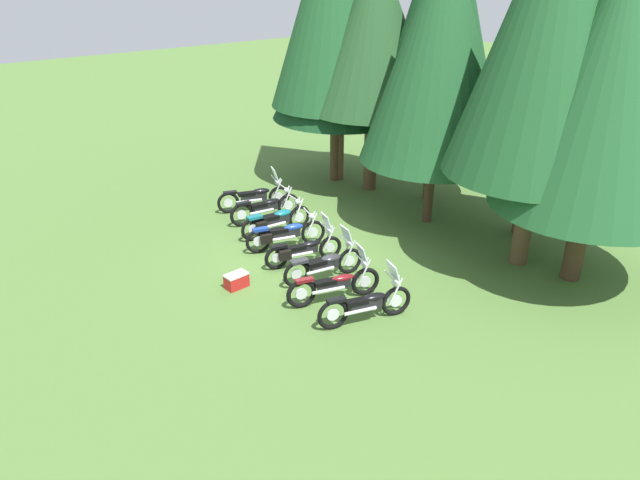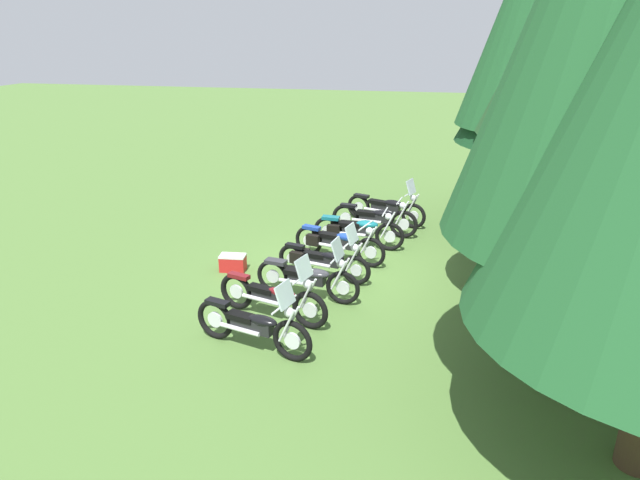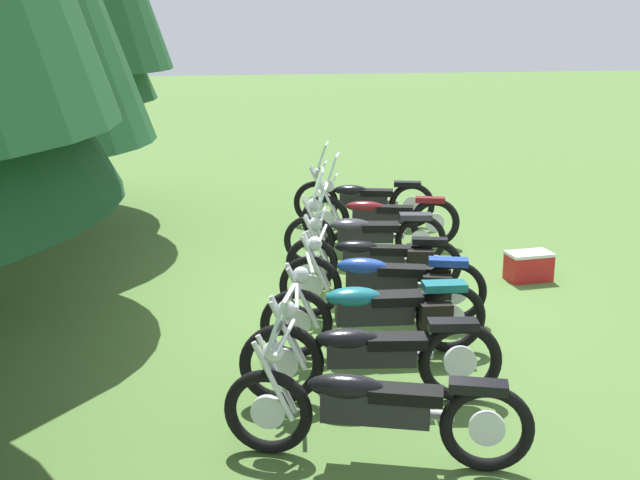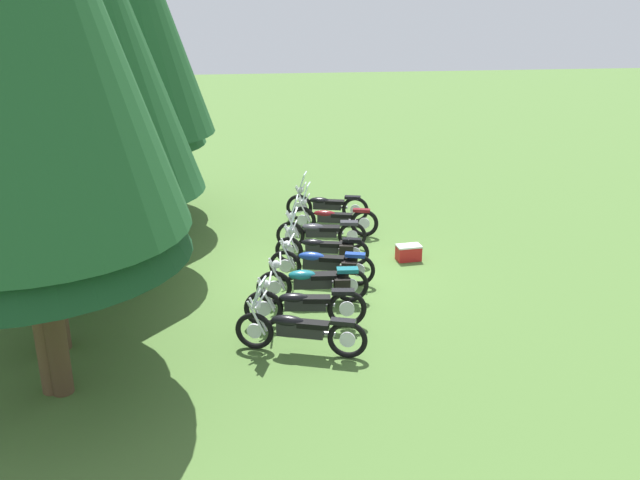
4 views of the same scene
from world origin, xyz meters
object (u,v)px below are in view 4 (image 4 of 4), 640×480
object	(u,v)px
motorcycle_5	(320,231)
pine_tree_4	(87,34)
motorcycle_1	(304,305)
motorcycle_7	(326,205)
pine_tree_7	(112,32)
pine_tree_5	(30,3)
pine_tree_2	(12,41)
motorcycle_4	(323,247)
picnic_cooler	(409,253)
motorcycle_3	(324,264)
motorcycle_0	(298,329)
pine_tree_0	(7,99)
motorcycle_6	(332,218)
motorcycle_2	(315,282)

from	to	relation	value
motorcycle_5	pine_tree_4	xyz separation A→B (m)	(-1.09, 4.89, 4.83)
motorcycle_1	motorcycle_7	xyz separation A→B (m)	(6.27, -1.29, 0.01)
pine_tree_7	pine_tree_5	bearing A→B (deg)	152.50
pine_tree_2	motorcycle_1	bearing A→B (deg)	-86.71
pine_tree_5	motorcycle_4	bearing A→B (deg)	-109.34
pine_tree_4	picnic_cooler	world-z (taller)	pine_tree_4
motorcycle_7	motorcycle_3	bearing A→B (deg)	96.66
motorcycle_0	pine_tree_4	bearing A→B (deg)	-28.06
motorcycle_5	picnic_cooler	bearing A→B (deg)	162.27
pine_tree_0	motorcycle_4	bearing A→B (deg)	-46.79
motorcycle_4	pine_tree_5	xyz separation A→B (m)	(2.26, 6.43, 5.41)
motorcycle_6	pine_tree_5	bearing A→B (deg)	14.50
motorcycle_1	pine_tree_5	world-z (taller)	pine_tree_5
motorcycle_2	motorcycle_7	size ratio (longest dim) A/B	1.03
motorcycle_7	pine_tree_4	size ratio (longest dim) A/B	0.26
pine_tree_0	motorcycle_5	bearing A→B (deg)	-41.45
motorcycle_3	motorcycle_5	bearing A→B (deg)	-79.58
motorcycle_1	motorcycle_6	size ratio (longest dim) A/B	1.01
motorcycle_3	motorcycle_5	world-z (taller)	motorcycle_5
motorcycle_3	pine_tree_5	distance (m)	8.93
motorcycle_3	motorcycle_5	distance (m)	2.13
motorcycle_0	pine_tree_4	size ratio (longest dim) A/B	0.27
motorcycle_6	picnic_cooler	world-z (taller)	motorcycle_6
motorcycle_4	pine_tree_5	bearing A→B (deg)	-5.86
motorcycle_0	motorcycle_6	bearing A→B (deg)	-85.39
pine_tree_5	motorcycle_0	bearing A→B (deg)	-139.37
motorcycle_2	motorcycle_5	xyz separation A→B (m)	(3.09, -0.52, -0.00)
pine_tree_4	motorcycle_0	bearing A→B (deg)	-136.52
motorcycle_7	pine_tree_5	size ratio (longest dim) A/B	0.25
motorcycle_4	pine_tree_2	distance (m)	8.00
motorcycle_6	pine_tree_5	distance (m)	8.79
motorcycle_3	pine_tree_5	size ratio (longest dim) A/B	0.25
motorcycle_7	pine_tree_7	size ratio (longest dim) A/B	0.28
motorcycle_1	pine_tree_4	distance (m)	7.00
motorcycle_5	motorcycle_6	world-z (taller)	motorcycle_6
pine_tree_4	motorcycle_3	bearing A→B (deg)	-102.49
pine_tree_4	pine_tree_5	world-z (taller)	pine_tree_5
motorcycle_1	motorcycle_5	bearing A→B (deg)	-93.89
pine_tree_0	pine_tree_2	xyz separation A→B (m)	(1.44, 0.23, 0.68)
motorcycle_3	pine_tree_7	distance (m)	8.97
motorcycle_2	motorcycle_4	xyz separation A→B (m)	(2.04, -0.46, -0.04)
motorcycle_2	picnic_cooler	xyz separation A→B (m)	(2.07, -2.54, -0.28)
pine_tree_0	motorcycle_2	bearing A→B (deg)	-59.39
motorcycle_4	pine_tree_0	world-z (taller)	pine_tree_0
pine_tree_2	pine_tree_4	distance (m)	3.34
motorcycle_2	pine_tree_4	size ratio (longest dim) A/B	0.27
motorcycle_3	pine_tree_7	xyz separation A→B (m)	(5.89, 4.96, 4.60)
motorcycle_5	pine_tree_0	bearing A→B (deg)	57.65
motorcycle_2	pine_tree_0	world-z (taller)	pine_tree_0
motorcycle_0	motorcycle_1	bearing A→B (deg)	-84.02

